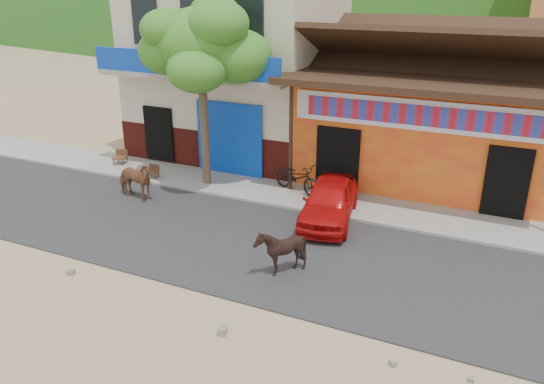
{
  "coord_description": "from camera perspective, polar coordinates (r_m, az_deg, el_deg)",
  "views": [
    {
      "loc": [
        4.39,
        -8.54,
        6.52
      ],
      "look_at": [
        -0.9,
        3.0,
        1.4
      ],
      "focal_mm": 35.0,
      "sensor_mm": 36.0,
      "label": 1
    }
  ],
  "objects": [
    {
      "name": "cafe_chair_left",
      "position": [
        20.42,
        -16.11,
        4.23
      ],
      "size": [
        0.55,
        0.55,
        0.96
      ],
      "primitive_type": null,
      "rotation": [
        0.0,
        0.0,
        0.26
      ],
      "color": "#462C17",
      "rests_on": "sidewalk"
    },
    {
      "name": "ground",
      "position": [
        11.61,
        -2.2,
        -12.23
      ],
      "size": [
        120.0,
        120.0,
        0.0
      ],
      "primitive_type": "plane",
      "color": "#9E825B",
      "rests_on": "ground"
    },
    {
      "name": "cafe_building",
      "position": [
        21.23,
        -3.53,
        13.74
      ],
      "size": [
        7.0,
        6.0,
        7.0
      ],
      "primitive_type": "cube",
      "color": "beige",
      "rests_on": "ground"
    },
    {
      "name": "sidewalk",
      "position": [
        16.5,
        7.19,
        -1.26
      ],
      "size": [
        60.0,
        2.0,
        0.12
      ],
      "primitive_type": "cube",
      "color": "gray",
      "rests_on": "ground"
    },
    {
      "name": "cow_dark",
      "position": [
        12.43,
        0.92,
        -6.34
      ],
      "size": [
        1.17,
        1.07,
        1.17
      ],
      "primitive_type": "imported",
      "rotation": [
        0.0,
        0.0,
        -1.45
      ],
      "color": "black",
      "rests_on": "road"
    },
    {
      "name": "red_car",
      "position": [
        15.2,
        6.17,
        -0.95
      ],
      "size": [
        1.95,
        3.66,
        1.18
      ],
      "primitive_type": "imported",
      "rotation": [
        0.0,
        0.0,
        0.17
      ],
      "color": "red",
      "rests_on": "road"
    },
    {
      "name": "tree",
      "position": [
        17.26,
        -7.45,
        10.43
      ],
      "size": [
        3.0,
        3.0,
        6.0
      ],
      "primitive_type": null,
      "color": "#2D721E",
      "rests_on": "sidewalk"
    },
    {
      "name": "road",
      "position": [
        13.54,
        2.58,
        -6.74
      ],
      "size": [
        60.0,
        5.0,
        0.04
      ],
      "primitive_type": "cube",
      "color": "#28282B",
      "rests_on": "ground"
    },
    {
      "name": "dance_club",
      "position": [
        19.28,
        16.85,
        6.85
      ],
      "size": [
        8.0,
        6.0,
        3.6
      ],
      "primitive_type": "cube",
      "color": "orange",
      "rests_on": "ground"
    },
    {
      "name": "scooter",
      "position": [
        16.98,
        2.72,
        1.59
      ],
      "size": [
        1.99,
        1.29,
        0.99
      ],
      "primitive_type": "imported",
      "rotation": [
        0.0,
        0.0,
        1.2
      ],
      "color": "black",
      "rests_on": "sidewalk"
    },
    {
      "name": "cafe_chair_right",
      "position": [
        18.69,
        -12.81,
        2.68
      ],
      "size": [
        0.43,
        0.43,
        0.8
      ],
      "primitive_type": null,
      "rotation": [
        0.0,
        0.0,
        0.17
      ],
      "color": "#52321B",
      "rests_on": "sidewalk"
    },
    {
      "name": "cow_tan",
      "position": [
        17.18,
        -14.6,
        1.25
      ],
      "size": [
        1.46,
        0.7,
        1.22
      ],
      "primitive_type": "imported",
      "rotation": [
        0.0,
        0.0,
        1.54
      ],
      "color": "brown",
      "rests_on": "road"
    }
  ]
}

